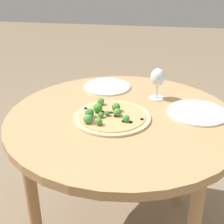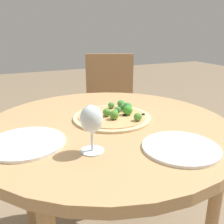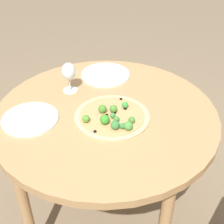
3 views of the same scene
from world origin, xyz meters
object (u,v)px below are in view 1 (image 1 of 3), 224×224
(pizza, at_px, (110,116))
(plate_near, at_px, (197,112))
(wine_glass, at_px, (158,78))
(plate_far, at_px, (107,87))

(pizza, height_order, plate_near, pizza)
(wine_glass, distance_m, plate_far, 0.30)
(wine_glass, bearing_deg, plate_far, 68.65)
(pizza, distance_m, wine_glass, 0.33)
(wine_glass, distance_m, plate_near, 0.25)
(pizza, distance_m, plate_far, 0.36)
(pizza, relative_size, wine_glass, 2.18)
(wine_glass, height_order, plate_near, wine_glass)
(pizza, xyz_separation_m, plate_near, (0.11, -0.38, -0.01))
(plate_near, relative_size, plate_far, 1.06)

